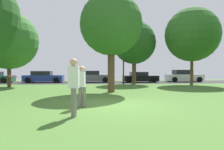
{
  "coord_description": "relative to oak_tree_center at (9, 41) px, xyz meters",
  "views": [
    {
      "loc": [
        -1.03,
        -8.33,
        1.44
      ],
      "look_at": [
        0.0,
        3.03,
        1.18
      ],
      "focal_mm": 32.35,
      "sensor_mm": 36.0,
      "label": 1
    }
  ],
  "objects": [
    {
      "name": "ground_plane",
      "position": [
        8.34,
        -9.86,
        -4.01
      ],
      "size": [
        44.0,
        44.0,
        0.0
      ],
      "primitive_type": "plane",
      "color": "#47702D"
    },
    {
      "name": "road_strip",
      "position": [
        8.34,
        6.14,
        -4.01
      ],
      "size": [
        44.0,
        6.4,
        0.01
      ],
      "primitive_type": "cube",
      "color": "#28282B",
      "rests_on": "ground_plane"
    },
    {
      "name": "oak_tree_center",
      "position": [
        0.0,
        0.0,
        0.0
      ],
      "size": [
        4.95,
        4.95,
        6.5
      ],
      "color": "brown",
      "rests_on": "ground_plane"
    },
    {
      "name": "birch_tree_lone",
      "position": [
        8.45,
        -4.92,
        0.44
      ],
      "size": [
        4.11,
        4.11,
        6.54
      ],
      "color": "brown",
      "rests_on": "ground_plane"
    },
    {
      "name": "maple_tree_far",
      "position": [
        11.54,
        2.76,
        0.35
      ],
      "size": [
        4.53,
        4.53,
        6.64
      ],
      "color": "brown",
      "rests_on": "ground_plane"
    },
    {
      "name": "oak_tree_left",
      "position": [
        17.06,
        1.14,
        0.98
      ],
      "size": [
        5.34,
        5.34,
        7.67
      ],
      "color": "brown",
      "rests_on": "ground_plane"
    },
    {
      "name": "person_catcher",
      "position": [
        6.69,
        -11.9,
        -3.0
      ],
      "size": [
        0.34,
        0.3,
        1.81
      ],
      "rotation": [
        0.0,
        0.0,
        3.03
      ],
      "color": "slate",
      "rests_on": "ground_plane"
    },
    {
      "name": "person_bystander",
      "position": [
        6.85,
        -10.26,
        -3.13
      ],
      "size": [
        0.3,
        0.34,
        1.61
      ],
      "rotation": [
        0.0,
        0.0,
        1.48
      ],
      "color": "slate",
      "rests_on": "ground_plane"
    },
    {
      "name": "frisbee_disc",
      "position": [
        4.81,
        -11.7,
        -2.76
      ],
      "size": [
        0.38,
        0.38,
        0.07
      ],
      "color": "#EA2D6B"
    },
    {
      "name": "parked_car_blue",
      "position": [
        1.37,
        6.33,
        -3.38
      ],
      "size": [
        4.51,
        2.11,
        1.36
      ],
      "color": "#233893",
      "rests_on": "ground_plane"
    },
    {
      "name": "parked_car_grey",
      "position": [
        7.13,
        6.22,
        -3.37
      ],
      "size": [
        4.16,
        2.01,
        1.4
      ],
      "color": "slate",
      "rests_on": "ground_plane"
    },
    {
      "name": "parked_car_black",
      "position": [
        12.87,
        5.76,
        -3.43
      ],
      "size": [
        4.15,
        2.02,
        1.25
      ],
      "color": "black",
      "rests_on": "ground_plane"
    },
    {
      "name": "parked_car_white",
      "position": [
        18.62,
        6.32,
        -3.33
      ],
      "size": [
        4.48,
        1.95,
        1.51
      ],
      "color": "white",
      "rests_on": "ground_plane"
    },
    {
      "name": "street_lamp_post",
      "position": [
        10.34,
        2.34,
        -1.76
      ],
      "size": [
        0.14,
        0.14,
        4.5
      ],
      "primitive_type": "cylinder",
      "color": "#2D2D33",
      "rests_on": "ground_plane"
    }
  ]
}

